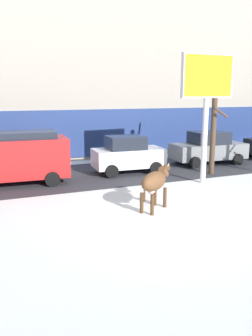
{
  "coord_description": "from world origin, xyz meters",
  "views": [
    {
      "loc": [
        -4.88,
        -8.69,
        3.92
      ],
      "look_at": [
        0.2,
        3.62,
        1.1
      ],
      "focal_mm": 37.62,
      "sensor_mm": 36.0,
      "label": 1
    }
  ],
  "objects_px": {
    "car_red_van": "(15,156)",
    "bare_tree_right_lot": "(214,122)",
    "cow_brown": "(155,182)",
    "car_grey_sedan": "(208,148)",
    "car_white_hatchback": "(128,155)",
    "billboard": "(207,84)"
  },
  "relations": [
    {
      "from": "car_red_van",
      "to": "bare_tree_right_lot",
      "type": "xyz_separation_m",
      "value": [
        9.22,
        -1.57,
        1.34
      ]
    },
    {
      "from": "cow_brown",
      "to": "car_grey_sedan",
      "type": "height_order",
      "value": "car_grey_sedan"
    },
    {
      "from": "cow_brown",
      "to": "car_white_hatchback",
      "type": "relative_size",
      "value": 0.49
    },
    {
      "from": "car_white_hatchback",
      "to": "bare_tree_right_lot",
      "type": "xyz_separation_m",
      "value": [
        3.78,
        -1.81,
        1.66
      ]
    },
    {
      "from": "car_white_hatchback",
      "to": "car_red_van",
      "type": "bearing_deg",
      "value": -177.4
    },
    {
      "from": "billboard",
      "to": "car_white_hatchback",
      "type": "distance_m",
      "value": 5.21
    },
    {
      "from": "car_grey_sedan",
      "to": "bare_tree_right_lot",
      "type": "distance_m",
      "value": 3.09
    },
    {
      "from": "cow_brown",
      "to": "car_white_hatchback",
      "type": "bearing_deg",
      "value": 76.38
    },
    {
      "from": "billboard",
      "to": "bare_tree_right_lot",
      "type": "height_order",
      "value": "billboard"
    },
    {
      "from": "car_red_van",
      "to": "car_white_hatchback",
      "type": "distance_m",
      "value": 5.46
    },
    {
      "from": "car_grey_sedan",
      "to": "bare_tree_right_lot",
      "type": "height_order",
      "value": "bare_tree_right_lot"
    },
    {
      "from": "cow_brown",
      "to": "bare_tree_right_lot",
      "type": "distance_m",
      "value": 6.65
    },
    {
      "from": "car_red_van",
      "to": "bare_tree_right_lot",
      "type": "relative_size",
      "value": 0.88
    },
    {
      "from": "cow_brown",
      "to": "car_grey_sedan",
      "type": "bearing_deg",
      "value": 43.15
    },
    {
      "from": "billboard",
      "to": "bare_tree_right_lot",
      "type": "xyz_separation_m",
      "value": [
        1.47,
        1.4,
        -1.73
      ]
    },
    {
      "from": "cow_brown",
      "to": "car_white_hatchback",
      "type": "height_order",
      "value": "car_white_hatchback"
    },
    {
      "from": "billboard",
      "to": "car_white_hatchback",
      "type": "xyz_separation_m",
      "value": [
        -2.31,
        3.21,
        -3.39
      ]
    },
    {
      "from": "billboard",
      "to": "car_red_van",
      "type": "relative_size",
      "value": 1.18
    },
    {
      "from": "cow_brown",
      "to": "billboard",
      "type": "xyz_separation_m",
      "value": [
        3.69,
        2.49,
        3.32
      ]
    },
    {
      "from": "car_grey_sedan",
      "to": "bare_tree_right_lot",
      "type": "relative_size",
      "value": 0.8
    },
    {
      "from": "bare_tree_right_lot",
      "to": "car_white_hatchback",
      "type": "bearing_deg",
      "value": 154.36
    },
    {
      "from": "car_white_hatchback",
      "to": "car_grey_sedan",
      "type": "relative_size",
      "value": 0.84
    }
  ]
}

